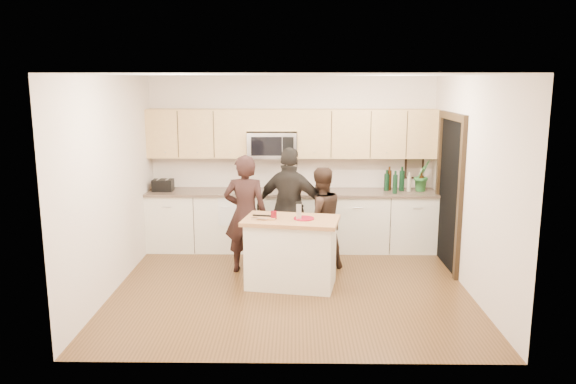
{
  "coord_description": "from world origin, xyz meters",
  "views": [
    {
      "loc": [
        0.05,
        -6.9,
        2.64
      ],
      "look_at": [
        -0.04,
        0.35,
        1.19
      ],
      "focal_mm": 35.0,
      "sensor_mm": 36.0,
      "label": 1
    }
  ],
  "objects_px": {
    "island": "(291,252)",
    "woman_right": "(290,208)",
    "toaster": "(163,185)",
    "woman_left": "(245,214)",
    "woman_center": "(320,218)"
  },
  "relations": [
    {
      "from": "island",
      "to": "woman_right",
      "type": "bearing_deg",
      "value": 101.21
    },
    {
      "from": "island",
      "to": "woman_center",
      "type": "xyz_separation_m",
      "value": [
        0.4,
        0.71,
        0.27
      ]
    },
    {
      "from": "island",
      "to": "woman_right",
      "type": "relative_size",
      "value": 0.76
    },
    {
      "from": "woman_left",
      "to": "toaster",
      "type": "bearing_deg",
      "value": -34.1
    },
    {
      "from": "woman_left",
      "to": "woman_center",
      "type": "xyz_separation_m",
      "value": [
        1.03,
        0.16,
        -0.1
      ]
    },
    {
      "from": "woman_left",
      "to": "woman_right",
      "type": "height_order",
      "value": "woman_right"
    },
    {
      "from": "toaster",
      "to": "woman_right",
      "type": "bearing_deg",
      "value": -22.81
    },
    {
      "from": "toaster",
      "to": "woman_left",
      "type": "distance_m",
      "value": 1.75
    },
    {
      "from": "woman_center",
      "to": "island",
      "type": "bearing_deg",
      "value": 38.17
    },
    {
      "from": "island",
      "to": "woman_center",
      "type": "relative_size",
      "value": 0.9
    },
    {
      "from": "island",
      "to": "woman_right",
      "type": "height_order",
      "value": "woman_right"
    },
    {
      "from": "toaster",
      "to": "island",
      "type": "bearing_deg",
      "value": -38.5
    },
    {
      "from": "island",
      "to": "toaster",
      "type": "height_order",
      "value": "toaster"
    },
    {
      "from": "woman_center",
      "to": "woman_left",
      "type": "bearing_deg",
      "value": -13.73
    },
    {
      "from": "woman_left",
      "to": "woman_center",
      "type": "distance_m",
      "value": 1.05
    }
  ]
}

